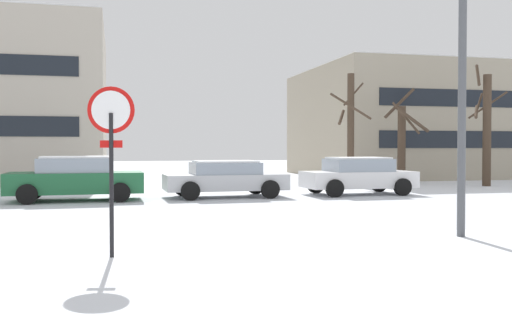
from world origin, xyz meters
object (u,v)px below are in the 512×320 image
object	(u,v)px
stop_sign	(111,138)
parked_car_silver	(225,178)
parked_car_green	(76,178)
street_lamp	(478,78)
parked_car_white	(358,175)

from	to	relation	value
stop_sign	parked_car_silver	bearing A→B (deg)	69.78
parked_car_silver	parked_car_green	bearing A→B (deg)	-178.34
stop_sign	street_lamp	bearing A→B (deg)	4.55
parked_car_white	parked_car_green	bearing A→B (deg)	-179.57
street_lamp	parked_car_white	size ratio (longest dim) A/B	1.23
parked_car_white	street_lamp	bearing A→B (deg)	-100.28
parked_car_green	stop_sign	bearing A→B (deg)	-83.34
stop_sign	parked_car_green	size ratio (longest dim) A/B	0.63
parked_car_white	parked_car_silver	bearing A→B (deg)	179.19
stop_sign	parked_car_green	bearing A→B (deg)	96.66
parked_car_silver	parked_car_white	xyz separation A→B (m)	(5.06, -0.07, 0.04)
stop_sign	parked_car_white	size ratio (longest dim) A/B	0.67
stop_sign	parked_car_green	world-z (taller)	stop_sign
street_lamp	stop_sign	bearing A→B (deg)	-175.45
street_lamp	parked_car_green	xyz separation A→B (m)	(-8.33, 9.75, -2.41)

